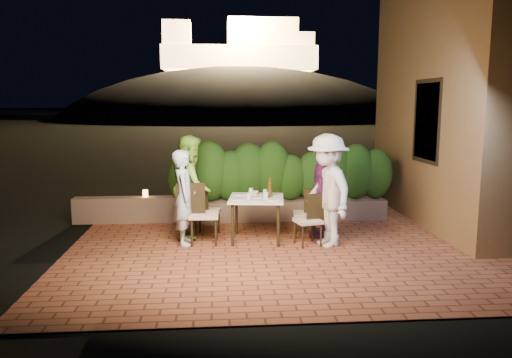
{
  "coord_description": "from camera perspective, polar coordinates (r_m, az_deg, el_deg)",
  "views": [
    {
      "loc": [
        -1.09,
        -7.49,
        2.35
      ],
      "look_at": [
        -0.42,
        0.9,
        1.05
      ],
      "focal_mm": 35.0,
      "sensor_mm": 36.0,
      "label": 1
    }
  ],
  "objects": [
    {
      "name": "bowl",
      "position": [
        8.78,
        -0.3,
        -1.57
      ],
      "size": [
        0.19,
        0.19,
        0.05
      ],
      "primitive_type": "imported",
      "rotation": [
        0.0,
        0.0,
        -0.02
      ],
      "color": "white",
      "rests_on": "dining_table"
    },
    {
      "name": "diner_blue",
      "position": [
        8.33,
        -8.2,
        -2.11
      ],
      "size": [
        0.41,
        0.6,
        1.58
      ],
      "primitive_type": "imported",
      "rotation": [
        0.0,
        0.0,
        1.62
      ],
      "color": "#C6DFFF",
      "rests_on": "ground"
    },
    {
      "name": "dining_table",
      "position": [
        8.55,
        0.05,
        -4.58
      ],
      "size": [
        1.01,
        1.01,
        0.75
      ],
      "primitive_type": null,
      "rotation": [
        0.0,
        0.0,
        -0.12
      ],
      "color": "white",
      "rests_on": "ground"
    },
    {
      "name": "plate_nw",
      "position": [
        8.31,
        -2.07,
        -2.3
      ],
      "size": [
        0.22,
        0.22,
        0.01
      ],
      "primitive_type": "cylinder",
      "color": "white",
      "rests_on": "dining_table"
    },
    {
      "name": "plate_centre",
      "position": [
        8.47,
        0.06,
        -2.07
      ],
      "size": [
        0.22,
        0.22,
        0.01
      ],
      "primitive_type": "cylinder",
      "color": "white",
      "rests_on": "dining_table"
    },
    {
      "name": "chair_left_front",
      "position": [
        8.38,
        -5.96,
        -3.94
      ],
      "size": [
        0.49,
        0.49,
        1.03
      ],
      "primitive_type": null,
      "rotation": [
        0.0,
        0.0,
        -0.03
      ],
      "color": "black",
      "rests_on": "ground"
    },
    {
      "name": "chair_left_back",
      "position": [
        8.89,
        -5.61,
        -3.55
      ],
      "size": [
        0.5,
        0.5,
        0.92
      ],
      "primitive_type": null,
      "rotation": [
        0.0,
        0.0,
        -0.21
      ],
      "color": "black",
      "rests_on": "ground"
    },
    {
      "name": "hedge",
      "position": [
        9.98,
        2.95,
        0.7
      ],
      "size": [
        4.0,
        0.7,
        1.1
      ],
      "primitive_type": null,
      "color": "#1D4312",
      "rests_on": "planter"
    },
    {
      "name": "plate_front",
      "position": [
        8.18,
        0.16,
        -2.47
      ],
      "size": [
        0.2,
        0.2,
        0.01
      ],
      "primitive_type": "cylinder",
      "color": "white",
      "rests_on": "dining_table"
    },
    {
      "name": "diner_purple",
      "position": [
        8.78,
        7.69,
        -0.95
      ],
      "size": [
        0.77,
        1.12,
        1.76
      ],
      "primitive_type": "imported",
      "rotation": [
        0.0,
        0.0,
        -1.94
      ],
      "color": "#652163",
      "rests_on": "ground"
    },
    {
      "name": "glass_sw",
      "position": [
        8.68,
        -0.58,
        -1.44
      ],
      "size": [
        0.07,
        0.07,
        0.12
      ],
      "primitive_type": "cylinder",
      "color": "silver",
      "rests_on": "dining_table"
    },
    {
      "name": "chair_right_back",
      "position": [
        8.81,
        5.61,
        -3.85
      ],
      "size": [
        0.44,
        0.44,
        0.86
      ],
      "primitive_type": null,
      "rotation": [
        0.0,
        0.0,
        3.02
      ],
      "color": "black",
      "rests_on": "ground"
    },
    {
      "name": "window_frame",
      "position": [
        9.81,
        19.02,
        6.26
      ],
      "size": [
        0.06,
        1.15,
        1.55
      ],
      "primitive_type": "cube",
      "color": "black",
      "rests_on": "building_wall"
    },
    {
      "name": "fortress",
      "position": [
        68.05,
        -1.95,
        15.67
      ],
      "size": [
        26.0,
        8.0,
        8.0
      ],
      "primitive_type": null,
      "color": "#FFCC7A",
      "rests_on": "hill"
    },
    {
      "name": "diner_white",
      "position": [
        8.21,
        8.15,
        -1.32
      ],
      "size": [
        1.0,
        1.34,
        1.85
      ],
      "primitive_type": "imported",
      "rotation": [
        0.0,
        0.0,
        -1.28
      ],
      "color": "silver",
      "rests_on": "ground"
    },
    {
      "name": "planter",
      "position": [
        10.11,
        2.91,
        -3.51
      ],
      "size": [
        4.2,
        0.55,
        0.4
      ],
      "primitive_type": "cube",
      "color": "brown",
      "rests_on": "ground"
    },
    {
      "name": "building_wall",
      "position": [
        10.59,
        22.05,
        8.96
      ],
      "size": [
        1.6,
        5.0,
        5.0
      ],
      "primitive_type": "cube",
      "color": "brown",
      "rests_on": "ground"
    },
    {
      "name": "beer_bottle",
      "position": [
        8.47,
        1.61,
        -0.95
      ],
      "size": [
        0.07,
        0.07,
        0.34
      ],
      "primitive_type": null,
      "color": "#502F0D",
      "rests_on": "dining_table"
    },
    {
      "name": "ground",
      "position": [
        7.94,
        3.61,
        -8.62
      ],
      "size": [
        400.0,
        400.0,
        0.0
      ],
      "primitive_type": "plane",
      "color": "black",
      "rests_on": "ground"
    },
    {
      "name": "parapet",
      "position": [
        10.16,
        -14.14,
        -3.42
      ],
      "size": [
        2.2,
        0.3,
        0.5
      ],
      "primitive_type": "cube",
      "color": "brown",
      "rests_on": "ground"
    },
    {
      "name": "terrace_floor",
      "position": [
        8.43,
        3.13,
        -7.97
      ],
      "size": [
        7.0,
        6.0,
        0.15
      ],
      "primitive_type": "cube",
      "color": "brown",
      "rests_on": "ground"
    },
    {
      "name": "chair_right_front",
      "position": [
        8.31,
        5.95,
        -4.64
      ],
      "size": [
        0.48,
        0.48,
        0.86
      ],
      "primitive_type": null,
      "rotation": [
        0.0,
        0.0,
        3.4
      ],
      "color": "black",
      "rests_on": "ground"
    },
    {
      "name": "plate_sw",
      "position": [
        8.72,
        -1.75,
        -1.75
      ],
      "size": [
        0.24,
        0.24,
        0.01
      ],
      "primitive_type": "cylinder",
      "color": "white",
      "rests_on": "dining_table"
    },
    {
      "name": "plate_ne",
      "position": [
        8.23,
        1.99,
        -2.4
      ],
      "size": [
        0.21,
        0.21,
        0.01
      ],
      "primitive_type": "cylinder",
      "color": "white",
      "rests_on": "dining_table"
    },
    {
      "name": "glass_nw",
      "position": [
        8.33,
        -0.83,
        -1.93
      ],
      "size": [
        0.06,
        0.06,
        0.1
      ],
      "primitive_type": "cylinder",
      "color": "silver",
      "rests_on": "dining_table"
    },
    {
      "name": "glass_se",
      "position": [
        8.59,
        1.06,
        -1.57
      ],
      "size": [
        0.07,
        0.07,
        0.12
      ],
      "primitive_type": "cylinder",
      "color": "silver",
      "rests_on": "dining_table"
    },
    {
      "name": "parapet_lamp",
      "position": [
        10.06,
        -12.54,
        -1.63
      ],
      "size": [
        0.1,
        0.1,
        0.14
      ],
      "primitive_type": "cylinder",
      "color": "orange",
      "rests_on": "parapet"
    },
    {
      "name": "glass_ne",
      "position": [
        8.35,
        1.19,
        -1.87
      ],
      "size": [
        0.07,
        0.07,
        0.11
      ],
      "primitive_type": "cylinder",
      "color": "silver",
      "rests_on": "dining_table"
    },
    {
      "name": "window_pane",
      "position": [
        9.81,
        19.08,
        6.26
      ],
      "size": [
        0.08,
        1.0,
        1.4
      ],
      "primitive_type": "cube",
      "color": "black",
      "rests_on": "building_wall"
    },
    {
      "name": "plate_se",
      "position": [
        8.71,
        1.93,
        -1.78
      ],
      "size": [
        0.2,
        0.2,
        0.01
      ],
      "primitive_type": "cylinder",
      "color": "white",
      "rests_on": "dining_table"
    },
    {
      "name": "hill",
      "position": [
        67.86,
        -1.88,
        3.43
      ],
      "size": [
        52.0,
        40.0,
        22.0
      ],
      "primitive_type": "ellipsoid",
      "color": "black",
      "rests_on": "ground"
    },
    {
      "name": "diner_green",
      "position": [
        8.84,
        -7.36,
        -0.79
      ],
      "size": [
        0.71,
        0.89,
        1.79
      ],
      "primitive_type": "imported",
      "rotation": [
        0.0,
        0.0,
        1.54
      ],
      "color": "#87CD40",
      "rests_on": "ground"
    }
  ]
}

